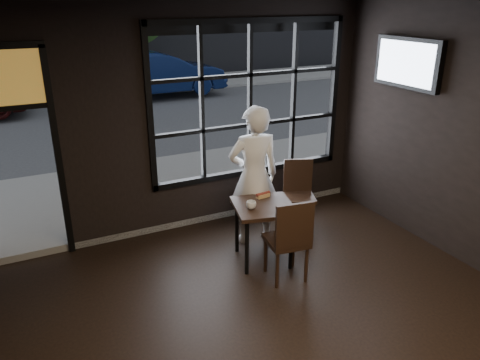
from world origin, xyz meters
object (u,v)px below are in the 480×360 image
chair_near (286,238)px  man (254,176)px  cafe_table (263,233)px  navy_car (160,74)px

chair_near → man: bearing=-86.7°
cafe_table → navy_car: 10.85m
cafe_table → chair_near: chair_near is taller
man → chair_near: bearing=95.0°
chair_near → man: man is taller
navy_car → man: bearing=168.5°
cafe_table → navy_car: size_ratio=0.18×
cafe_table → man: 0.78m
chair_near → navy_car: 11.30m
cafe_table → navy_car: (1.97, 10.67, 0.41)m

